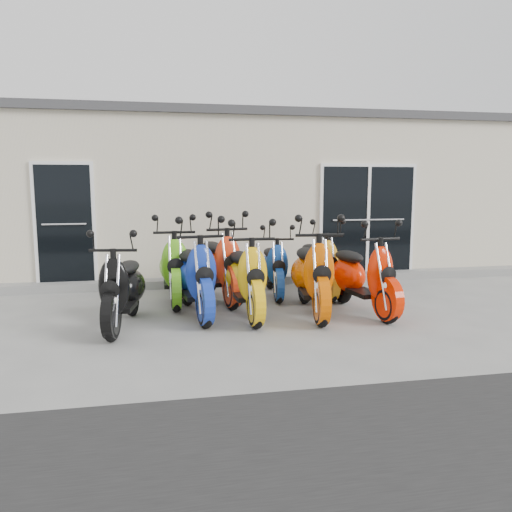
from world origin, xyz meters
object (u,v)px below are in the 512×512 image
(scooter_back_blue, at_px, (274,259))
(scooter_back_yellow, at_px, (318,256))
(scooter_back_green, at_px, (174,257))
(scooter_front_orange_b, at_px, (312,264))
(scooter_front_red, at_px, (363,265))
(scooter_front_black, at_px, (122,277))
(scooter_front_orange_a, at_px, (245,267))
(scooter_front_blue, at_px, (194,265))
(scooter_back_red, at_px, (219,255))

(scooter_back_blue, relative_size, scooter_back_yellow, 0.93)
(scooter_back_green, bearing_deg, scooter_back_blue, 4.43)
(scooter_front_orange_b, height_order, scooter_front_red, scooter_front_orange_b)
(scooter_front_black, relative_size, scooter_front_orange_a, 0.93)
(scooter_front_black, distance_m, scooter_front_blue, 1.07)
(scooter_front_black, xyz_separation_m, scooter_front_orange_a, (1.71, 0.24, 0.05))
(scooter_front_red, distance_m, scooter_back_green, 2.99)
(scooter_front_blue, relative_size, scooter_back_yellow, 1.10)
(scooter_front_black, xyz_separation_m, scooter_front_blue, (0.98, 0.41, 0.07))
(scooter_front_orange_a, xyz_separation_m, scooter_back_yellow, (1.49, 1.17, -0.05))
(scooter_front_red, height_order, scooter_back_green, scooter_back_green)
(scooter_back_green, relative_size, scooter_back_blue, 1.16)
(scooter_front_orange_b, distance_m, scooter_back_green, 2.29)
(scooter_front_blue, bearing_deg, scooter_back_green, 98.30)
(scooter_front_orange_a, relative_size, scooter_back_blue, 1.15)
(scooter_front_orange_a, height_order, scooter_front_red, scooter_front_orange_a)
(scooter_front_blue, bearing_deg, scooter_front_orange_b, -15.14)
(scooter_front_black, bearing_deg, scooter_back_red, 50.86)
(scooter_back_blue, distance_m, scooter_back_yellow, 0.78)
(scooter_front_red, bearing_deg, scooter_back_red, 141.33)
(scooter_front_orange_a, distance_m, scooter_front_orange_b, 0.99)
(scooter_front_blue, height_order, scooter_front_orange_b, scooter_front_orange_b)
(scooter_back_red, bearing_deg, scooter_back_yellow, -5.19)
(scooter_front_blue, height_order, scooter_back_blue, scooter_front_blue)
(scooter_back_green, relative_size, scooter_back_red, 0.97)
(scooter_back_yellow, bearing_deg, scooter_back_blue, 174.63)
(scooter_front_black, distance_m, scooter_front_orange_b, 2.70)
(scooter_front_blue, relative_size, scooter_back_blue, 1.18)
(scooter_front_orange_b, xyz_separation_m, scooter_back_yellow, (0.50, 1.24, -0.08))
(scooter_front_blue, height_order, scooter_front_orange_a, scooter_front_blue)
(scooter_back_green, height_order, scooter_back_yellow, scooter_back_green)
(scooter_front_black, distance_m, scooter_back_green, 1.53)
(scooter_front_orange_a, xyz_separation_m, scooter_back_green, (-0.98, 1.10, 0.00))
(scooter_front_red, distance_m, scooter_back_yellow, 1.32)
(scooter_back_green, distance_m, scooter_back_red, 0.74)
(scooter_back_green, height_order, scooter_back_blue, scooter_back_green)
(scooter_back_green, bearing_deg, scooter_front_blue, -74.60)
(scooter_front_black, xyz_separation_m, scooter_front_orange_b, (2.69, 0.18, 0.08))
(scooter_back_red, xyz_separation_m, scooter_back_yellow, (1.73, 0.10, -0.08))
(scooter_front_orange_a, distance_m, scooter_back_yellow, 1.90)
(scooter_front_orange_b, relative_size, scooter_front_red, 1.06)
(scooter_back_blue, bearing_deg, scooter_back_red, -164.78)
(scooter_front_orange_a, height_order, scooter_back_yellow, scooter_front_orange_a)
(scooter_front_black, bearing_deg, scooter_back_blue, 40.31)
(scooter_front_orange_a, xyz_separation_m, scooter_back_red, (-0.25, 1.07, 0.03))
(scooter_front_red, bearing_deg, scooter_front_orange_b, 168.44)
(scooter_front_blue, xyz_separation_m, scooter_front_red, (2.48, -0.28, -0.03))
(scooter_front_blue, height_order, scooter_back_yellow, scooter_front_blue)
(scooter_front_black, relative_size, scooter_back_red, 0.90)
(scooter_front_black, distance_m, scooter_front_orange_a, 1.72)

